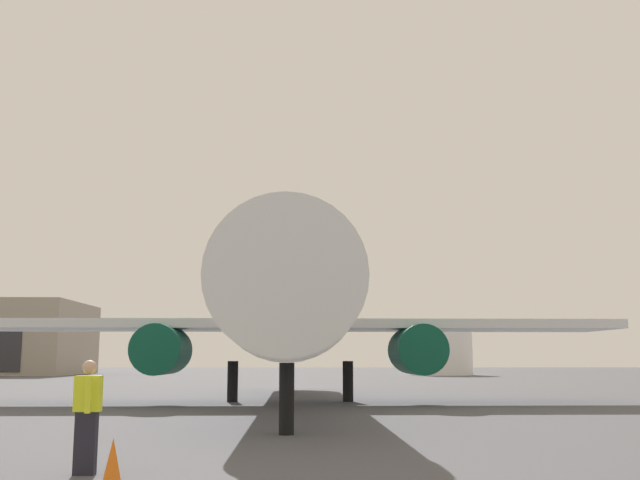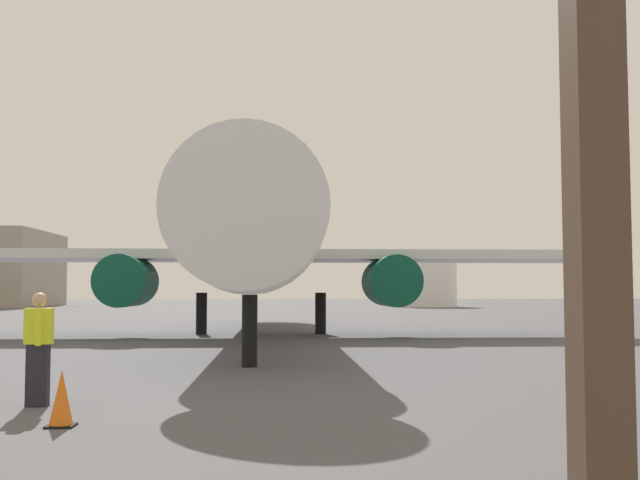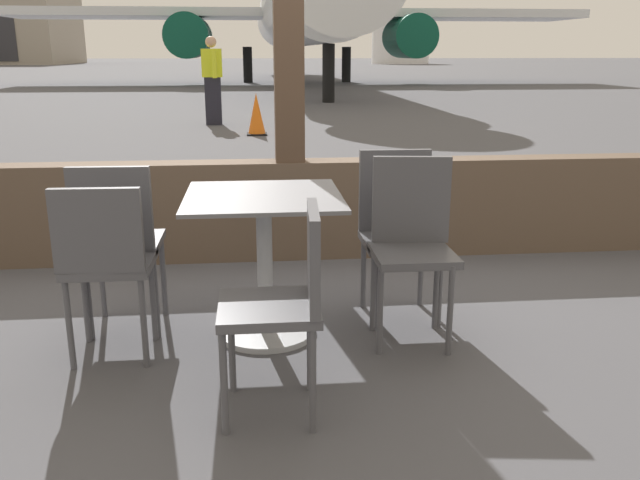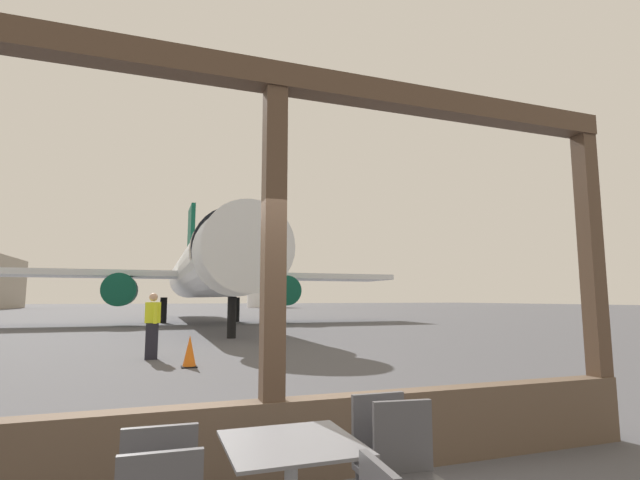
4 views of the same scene
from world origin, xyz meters
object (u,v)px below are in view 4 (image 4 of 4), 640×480
at_px(cafe_chair_window_left, 409,466).
at_px(ground_crew_worker, 152,325).
at_px(airplane, 204,271).
at_px(traffic_cone, 190,352).
at_px(cafe_chair_side_extra, 385,453).
at_px(fuel_storage_tank, 267,294).

xyz_separation_m(cafe_chair_window_left, ground_crew_worker, (-1.57, 10.67, 0.35)).
bearing_deg(cafe_chair_window_left, airplane, 87.07).
bearing_deg(traffic_cone, cafe_chair_side_extra, -85.26).
bearing_deg(fuel_storage_tank, cafe_chair_side_extra, -102.39).
height_order(cafe_chair_side_extra, ground_crew_worker, ground_crew_worker).
height_order(airplane, traffic_cone, airplane).
height_order(ground_crew_worker, traffic_cone, ground_crew_worker).
bearing_deg(traffic_cone, airplane, 83.66).
relative_size(cafe_chair_side_extra, fuel_storage_tank, 0.13).
bearing_deg(fuel_storage_tank, cafe_chair_window_left, -102.34).
height_order(cafe_chair_window_left, cafe_chair_side_extra, cafe_chair_window_left).
relative_size(airplane, traffic_cone, 42.23).
distance_m(cafe_chair_window_left, traffic_cone, 8.89).
bearing_deg(ground_crew_worker, cafe_chair_side_extra, -81.43).
distance_m(airplane, traffic_cone, 19.92).
bearing_deg(ground_crew_worker, cafe_chair_window_left, -81.62).
bearing_deg(cafe_chair_side_extra, fuel_storage_tank, 77.61).
relative_size(traffic_cone, fuel_storage_tank, 0.11).
relative_size(cafe_chair_side_extra, airplane, 0.03).
bearing_deg(cafe_chair_side_extra, airplane, 87.01).
relative_size(cafe_chair_window_left, fuel_storage_tank, 0.13).
distance_m(cafe_chair_window_left, ground_crew_worker, 10.79).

